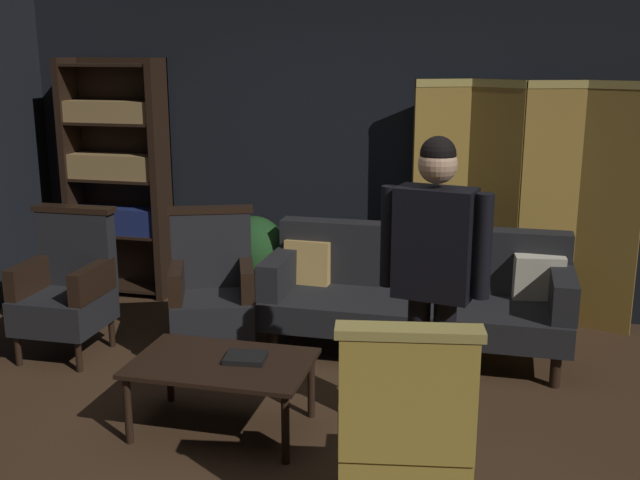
{
  "coord_description": "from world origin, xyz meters",
  "views": [
    {
      "loc": [
        1.11,
        -3.73,
        2.12
      ],
      "look_at": [
        0.0,
        0.8,
        0.95
      ],
      "focal_mm": 42.79,
      "sensor_mm": 36.0,
      "label": 1
    }
  ],
  "objects_px": {
    "bookshelf": "(117,176)",
    "velvet_couch": "(417,291)",
    "armchair_wing_left": "(67,287)",
    "book_black_cloth": "(246,358)",
    "potted_plant": "(254,261)",
    "standing_figure": "(434,266)",
    "armchair_gilt_accent": "(405,432)",
    "coffee_table": "(222,369)",
    "armchair_wing_right": "(212,288)",
    "folding_screen": "(521,201)"
  },
  "relations": [
    {
      "from": "armchair_gilt_accent",
      "to": "armchair_wing_right",
      "type": "xyz_separation_m",
      "value": [
        -1.58,
        1.73,
        0.0
      ]
    },
    {
      "from": "potted_plant",
      "to": "book_black_cloth",
      "type": "height_order",
      "value": "potted_plant"
    },
    {
      "from": "armchair_wing_left",
      "to": "armchair_wing_right",
      "type": "xyz_separation_m",
      "value": [
        1.01,
        0.22,
        0.0
      ]
    },
    {
      "from": "armchair_wing_right",
      "to": "folding_screen",
      "type": "bearing_deg",
      "value": 29.57
    },
    {
      "from": "bookshelf",
      "to": "velvet_couch",
      "type": "bearing_deg",
      "value": -15.36
    },
    {
      "from": "potted_plant",
      "to": "standing_figure",
      "type": "bearing_deg",
      "value": -46.98
    },
    {
      "from": "armchair_gilt_accent",
      "to": "standing_figure",
      "type": "distance_m",
      "value": 0.96
    },
    {
      "from": "armchair_wing_left",
      "to": "potted_plant",
      "type": "distance_m",
      "value": 1.42
    },
    {
      "from": "folding_screen",
      "to": "velvet_couch",
      "type": "xyz_separation_m",
      "value": [
        -0.7,
        -0.77,
        -0.53
      ]
    },
    {
      "from": "velvet_couch",
      "to": "coffee_table",
      "type": "height_order",
      "value": "velvet_couch"
    },
    {
      "from": "coffee_table",
      "to": "potted_plant",
      "type": "distance_m",
      "value": 1.82
    },
    {
      "from": "book_black_cloth",
      "to": "bookshelf",
      "type": "bearing_deg",
      "value": 131.6
    },
    {
      "from": "armchair_gilt_accent",
      "to": "coffee_table",
      "type": "bearing_deg",
      "value": 148.15
    },
    {
      "from": "bookshelf",
      "to": "potted_plant",
      "type": "height_order",
      "value": "bookshelf"
    },
    {
      "from": "velvet_couch",
      "to": "armchair_wing_left",
      "type": "xyz_separation_m",
      "value": [
        -2.39,
        -0.63,
        0.04
      ]
    },
    {
      "from": "folding_screen",
      "to": "book_black_cloth",
      "type": "distance_m",
      "value": 2.7
    },
    {
      "from": "velvet_couch",
      "to": "coffee_table",
      "type": "bearing_deg",
      "value": -122.63
    },
    {
      "from": "folding_screen",
      "to": "armchair_gilt_accent",
      "type": "height_order",
      "value": "folding_screen"
    },
    {
      "from": "armchair_wing_left",
      "to": "standing_figure",
      "type": "distance_m",
      "value": 2.77
    },
    {
      "from": "standing_figure",
      "to": "folding_screen",
      "type": "bearing_deg",
      "value": 77.59
    },
    {
      "from": "velvet_couch",
      "to": "armchair_wing_left",
      "type": "height_order",
      "value": "armchair_wing_left"
    },
    {
      "from": "potted_plant",
      "to": "velvet_couch",
      "type": "bearing_deg",
      "value": -13.63
    },
    {
      "from": "folding_screen",
      "to": "book_black_cloth",
      "type": "bearing_deg",
      "value": -124.49
    },
    {
      "from": "velvet_couch",
      "to": "coffee_table",
      "type": "xyz_separation_m",
      "value": [
        -0.93,
        -1.45,
        -0.08
      ]
    },
    {
      "from": "armchair_wing_left",
      "to": "standing_figure",
      "type": "bearing_deg",
      "value": -15.42
    },
    {
      "from": "bookshelf",
      "to": "armchair_wing_left",
      "type": "distance_m",
      "value": 1.51
    },
    {
      "from": "book_black_cloth",
      "to": "armchair_wing_left",
      "type": "bearing_deg",
      "value": 154.08
    },
    {
      "from": "bookshelf",
      "to": "armchair_gilt_accent",
      "type": "xyz_separation_m",
      "value": [
        2.9,
        -2.88,
        -0.57
      ]
    },
    {
      "from": "armchair_wing_right",
      "to": "potted_plant",
      "type": "height_order",
      "value": "armchair_wing_right"
    },
    {
      "from": "armchair_wing_right",
      "to": "coffee_table",
      "type": "bearing_deg",
      "value": -65.99
    },
    {
      "from": "folding_screen",
      "to": "armchair_wing_right",
      "type": "height_order",
      "value": "folding_screen"
    },
    {
      "from": "coffee_table",
      "to": "standing_figure",
      "type": "relative_size",
      "value": 0.59
    },
    {
      "from": "armchair_wing_left",
      "to": "velvet_couch",
      "type": "bearing_deg",
      "value": 14.63
    },
    {
      "from": "folding_screen",
      "to": "potted_plant",
      "type": "xyz_separation_m",
      "value": [
        -2.03,
        -0.45,
        -0.49
      ]
    },
    {
      "from": "armchair_wing_right",
      "to": "standing_figure",
      "type": "relative_size",
      "value": 0.61
    },
    {
      "from": "armchair_gilt_accent",
      "to": "armchair_wing_right",
      "type": "height_order",
      "value": "same"
    },
    {
      "from": "coffee_table",
      "to": "potted_plant",
      "type": "height_order",
      "value": "potted_plant"
    },
    {
      "from": "velvet_couch",
      "to": "folding_screen",
      "type": "bearing_deg",
      "value": 48.01
    },
    {
      "from": "velvet_couch",
      "to": "armchair_wing_right",
      "type": "relative_size",
      "value": 2.04
    },
    {
      "from": "armchair_wing_right",
      "to": "standing_figure",
      "type": "xyz_separation_m",
      "value": [
        1.62,
        -0.94,
        0.54
      ]
    },
    {
      "from": "velvet_couch",
      "to": "standing_figure",
      "type": "bearing_deg",
      "value": -80.34
    },
    {
      "from": "coffee_table",
      "to": "armchair_wing_right",
      "type": "distance_m",
      "value": 1.14
    },
    {
      "from": "armchair_wing_left",
      "to": "book_black_cloth",
      "type": "xyz_separation_m",
      "value": [
        1.6,
        -0.78,
        -0.05
      ]
    },
    {
      "from": "folding_screen",
      "to": "armchair_wing_left",
      "type": "distance_m",
      "value": 3.43
    },
    {
      "from": "potted_plant",
      "to": "armchair_gilt_accent",
      "type": "bearing_deg",
      "value": -58.22
    },
    {
      "from": "velvet_couch",
      "to": "book_black_cloth",
      "type": "distance_m",
      "value": 1.61
    },
    {
      "from": "folding_screen",
      "to": "potted_plant",
      "type": "bearing_deg",
      "value": -167.44
    },
    {
      "from": "armchair_gilt_accent",
      "to": "folding_screen",
      "type": "bearing_deg",
      "value": 80.29
    },
    {
      "from": "velvet_couch",
      "to": "armchair_wing_left",
      "type": "distance_m",
      "value": 2.47
    },
    {
      "from": "velvet_couch",
      "to": "bookshelf",
      "type": "bearing_deg",
      "value": 164.64
    }
  ]
}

